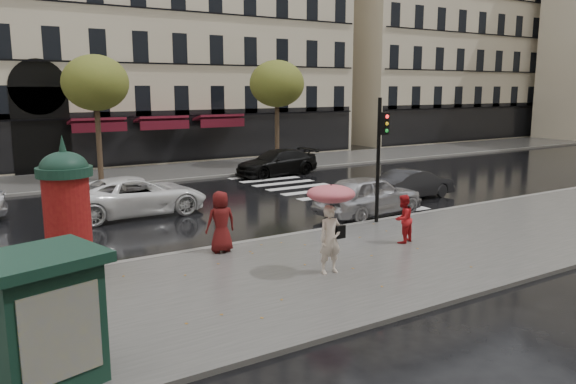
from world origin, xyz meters
TOP-DOWN VIEW (x-y plane):
  - ground at (0.00, 0.00)m, footprint 160.00×160.00m
  - near_sidewalk at (0.00, -0.50)m, footprint 90.00×7.00m
  - far_sidewalk at (0.00, 19.00)m, footprint 90.00×6.00m
  - near_kerb at (0.00, 3.00)m, footprint 90.00×0.25m
  - far_kerb at (0.00, 16.00)m, footprint 90.00×0.25m
  - zebra_crossing at (6.00, 9.60)m, footprint 3.60×11.75m
  - bldg_far_corner at (6.00, 30.00)m, footprint 26.00×14.00m
  - bldg_far_right at (34.00, 30.00)m, footprint 24.00×14.00m
  - tree_far_left at (-2.00, 18.00)m, footprint 3.40×3.40m
  - tree_far_right at (9.00, 18.00)m, footprint 3.40×3.40m
  - woman_umbrella at (-0.86, -0.91)m, footprint 1.26×1.26m
  - woman_red at (2.84, 0.25)m, footprint 0.88×0.76m
  - man_burgundy at (-2.43, 2.40)m, footprint 0.93×0.63m
  - morris_column at (-6.70, 2.40)m, footprint 1.37×1.37m
  - traffic_light at (4.01, 2.71)m, footprint 0.30×0.43m
  - newsstand at (-8.18, -3.00)m, footprint 2.19×1.98m
  - car_silver at (4.81, 4.20)m, footprint 4.88×2.33m
  - car_darkgrey at (8.84, 5.78)m, footprint 4.13×1.67m
  - car_white at (-2.86, 9.14)m, footprint 5.53×2.58m
  - car_black at (7.14, 15.00)m, footprint 5.18×2.47m

SIDE VIEW (x-z plane):
  - ground at x=0.00m, z-range 0.00..0.00m
  - zebra_crossing at x=6.00m, z-range 0.00..0.01m
  - near_sidewalk at x=0.00m, z-range 0.00..0.12m
  - far_sidewalk at x=0.00m, z-range 0.00..0.12m
  - near_kerb at x=0.00m, z-range 0.00..0.14m
  - far_kerb at x=0.00m, z-range 0.00..0.14m
  - car_darkgrey at x=8.84m, z-range 0.00..1.33m
  - car_black at x=7.14m, z-range 0.00..1.46m
  - car_white at x=-2.86m, z-range 0.00..1.53m
  - car_silver at x=4.81m, z-range 0.00..1.61m
  - woman_red at x=2.84m, z-range 0.12..1.65m
  - man_burgundy at x=-2.43m, z-range 0.12..1.96m
  - newsstand at x=-8.18m, z-range 0.15..2.39m
  - woman_umbrella at x=-0.86m, z-range 0.51..2.94m
  - morris_column at x=-6.70m, z-range 0.04..3.72m
  - traffic_light at x=4.01m, z-range 0.60..5.08m
  - tree_far_left at x=-2.00m, z-range 1.85..8.49m
  - tree_far_right at x=9.00m, z-range 1.85..8.49m
  - bldg_far_corner at x=6.00m, z-range -0.14..22.76m
  - bldg_far_right at x=34.00m, z-range -0.14..22.76m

